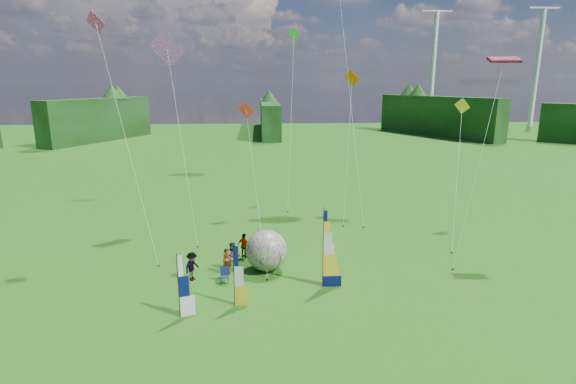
{
  "coord_description": "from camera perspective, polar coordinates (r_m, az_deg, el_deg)",
  "views": [
    {
      "loc": [
        -2.68,
        -21.55,
        11.8
      ],
      "look_at": [
        -1.0,
        4.0,
        5.5
      ],
      "focal_mm": 28.0,
      "sensor_mm": 36.0,
      "label": 1
    }
  ],
  "objects": [
    {
      "name": "kite_rainbow_delta",
      "position": [
        35.51,
        -13.45,
        7.87
      ],
      "size": [
        10.63,
        13.38,
        16.7
      ],
      "primitive_type": null,
      "rotation": [
        0.0,
        0.0,
        0.32
      ],
      "color": "#E3431B",
      "rests_on": "ground"
    },
    {
      "name": "small_kite_yellow",
      "position": [
        36.95,
        20.79,
        3.07
      ],
      "size": [
        5.82,
        10.41,
        10.97
      ],
      "primitive_type": null,
      "rotation": [
        0.0,
        0.0,
        0.0
      ],
      "color": "yellow",
      "rests_on": "ground"
    },
    {
      "name": "spectator_c",
      "position": [
        28.23,
        -12.08,
        -9.22
      ],
      "size": [
        0.95,
        1.22,
        1.79
      ],
      "primitive_type": "imported",
      "rotation": [
        0.0,
        0.0,
        1.04
      ],
      "color": "#66594C",
      "rests_on": "ground"
    },
    {
      "name": "side_banner_left",
      "position": [
        24.49,
        -6.87,
        -10.58
      ],
      "size": [
        0.97,
        0.2,
        3.44
      ],
      "primitive_type": null,
      "rotation": [
        0.0,
        0.0,
        -0.11
      ],
      "color": "yellow",
      "rests_on": "ground"
    },
    {
      "name": "spectator_a",
      "position": [
        28.74,
        -7.74,
        -8.74
      ],
      "size": [
        0.72,
        0.62,
        1.67
      ],
      "primitive_type": "imported",
      "rotation": [
        0.0,
        0.0,
        0.45
      ],
      "color": "#66594C",
      "rests_on": "ground"
    },
    {
      "name": "turbine_left",
      "position": [
        137.4,
        29.04,
        13.48
      ],
      "size": [
        8.0,
        1.2,
        30.0
      ],
      "primitive_type": null,
      "color": "silver",
      "rests_on": "ground"
    },
    {
      "name": "bol_inflatable",
      "position": [
        28.92,
        -2.75,
        -7.42
      ],
      "size": [
        3.42,
        3.42,
        2.66
      ],
      "primitive_type": "sphere",
      "rotation": [
        0.0,
        0.0,
        -0.36
      ],
      "color": "#0C3299",
      "rests_on": "ground"
    },
    {
      "name": "feather_banner_main",
      "position": [
        26.29,
        4.49,
        -7.28
      ],
      "size": [
        1.28,
        0.11,
        4.71
      ],
      "primitive_type": null,
      "rotation": [
        0.0,
        0.0,
        -0.01
      ],
      "color": "#07114E",
      "rests_on": "ground"
    },
    {
      "name": "ground",
      "position": [
        24.72,
        3.02,
        -14.71
      ],
      "size": [
        220.0,
        220.0,
        0.0
      ],
      "primitive_type": "plane",
      "color": "#3E661B",
      "rests_on": "ground"
    },
    {
      "name": "treeline_ring",
      "position": [
        23.08,
        3.15,
        -5.95
      ],
      "size": [
        210.0,
        210.0,
        8.0
      ],
      "primitive_type": null,
      "color": "#275F2A",
      "rests_on": "ground"
    },
    {
      "name": "spectator_d",
      "position": [
        31.17,
        -5.57,
        -6.79
      ],
      "size": [
        1.07,
        0.91,
        1.73
      ],
      "primitive_type": "imported",
      "rotation": [
        0.0,
        0.0,
        2.55
      ],
      "color": "#66594C",
      "rests_on": "ground"
    },
    {
      "name": "side_banner_far",
      "position": [
        23.85,
        -13.74,
        -11.68
      ],
      "size": [
        0.98,
        0.39,
        3.38
      ],
      "primitive_type": null,
      "rotation": [
        0.0,
        0.0,
        0.3
      ],
      "color": "white",
      "rests_on": "ground"
    },
    {
      "name": "turbine_right",
      "position": [
        132.47,
        17.92,
        14.56
      ],
      "size": [
        8.0,
        1.2,
        30.0
      ],
      "primitive_type": null,
      "color": "silver",
      "rests_on": "ground"
    },
    {
      "name": "kite_parafoil",
      "position": [
        32.01,
        23.27,
        5.26
      ],
      "size": [
        10.2,
        10.22,
        15.3
      ],
      "primitive_type": null,
      "rotation": [
        0.0,
        0.0,
        -0.26
      ],
      "color": "red",
      "rests_on": "ground"
    },
    {
      "name": "small_kite_pink",
      "position": [
        31.68,
        -19.88,
        6.94
      ],
      "size": [
        8.44,
        8.77,
        16.9
      ],
      "primitive_type": null,
      "rotation": [
        0.0,
        0.0,
        -0.34
      ],
      "color": "#FD4791",
      "rests_on": "ground"
    },
    {
      "name": "camp_chair",
      "position": [
        27.65,
        -8.04,
        -10.44
      ],
      "size": [
        0.59,
        0.59,
        1.0
      ],
      "primitive_type": null,
      "rotation": [
        0.0,
        0.0,
        0.02
      ],
      "color": "#121D43",
      "rests_on": "ground"
    },
    {
      "name": "spectator_b",
      "position": [
        29.17,
        -6.97,
        -8.15
      ],
      "size": [
        0.97,
        0.58,
        1.87
      ],
      "primitive_type": "imported",
      "rotation": [
        0.0,
        0.0,
        0.15
      ],
      "color": "#66594C",
      "rests_on": "ground"
    },
    {
      "name": "kite_whale",
      "position": [
        41.67,
        7.8,
        14.36
      ],
      "size": [
        5.67,
        15.74,
        24.56
      ],
      "primitive_type": null,
      "rotation": [
        0.0,
        0.0,
        -0.06
      ],
      "color": "black",
      "rests_on": "ground"
    },
    {
      "name": "small_kite_orange",
      "position": [
        40.3,
        7.65,
        6.43
      ],
      "size": [
        8.02,
        10.89,
        13.41
      ],
      "primitive_type": null,
      "rotation": [
        0.0,
        0.0,
        -0.41
      ],
      "color": "#FF6A00",
      "rests_on": "ground"
    },
    {
      "name": "small_kite_red",
      "position": [
        37.78,
        -4.46,
        3.89
      ],
      "size": [
        3.72,
        9.71,
        10.63
      ],
      "primitive_type": null,
      "rotation": [
        0.0,
        0.0,
        0.0
      ],
      "color": "red",
      "rests_on": "ground"
    },
    {
      "name": "small_kite_green",
      "position": [
        44.5,
        0.4,
        10.04
      ],
      "size": [
        4.45,
        10.97,
        17.74
      ],
      "primitive_type": null,
      "rotation": [
        0.0,
        0.0,
        0.09
      ],
      "color": "green",
      "rests_on": "ground"
    }
  ]
}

